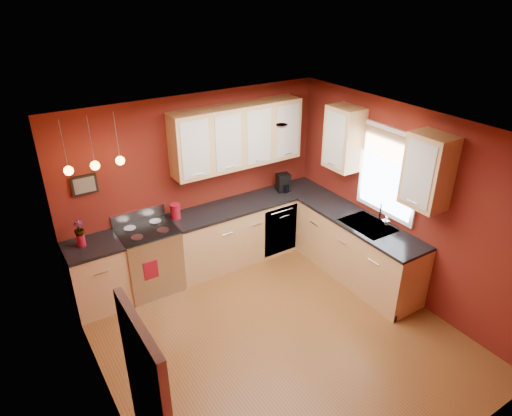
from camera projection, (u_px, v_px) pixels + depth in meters
floor at (277, 337)px, 5.65m from camera, size 4.20×4.20×0.00m
ceiling at (283, 135)px, 4.47m from camera, size 4.00×4.20×0.02m
wall_back at (197, 183)px, 6.64m from camera, size 4.00×0.02×2.60m
wall_front at (438, 371)px, 3.48m from camera, size 4.00×0.02×2.60m
wall_left at (98, 311)px, 4.10m from camera, size 0.02×4.20×2.60m
wall_right at (404, 204)px, 6.02m from camera, size 0.02×4.20×2.60m
base_cabinets_back_left at (98, 277)px, 6.01m from camera, size 0.70×0.60×0.90m
base_cabinets_back_right at (251, 229)px, 7.15m from camera, size 2.54×0.60×0.90m
base_cabinets_right at (357, 250)px, 6.60m from camera, size 0.60×2.10×0.90m
counter_back_left at (92, 247)px, 5.80m from camera, size 0.70×0.62×0.04m
counter_back_right at (250, 202)px, 6.93m from camera, size 2.54×0.62×0.04m
counter_right at (360, 222)px, 6.38m from camera, size 0.62×2.10×0.04m
gas_range at (150, 258)px, 6.35m from camera, size 0.76×0.64×1.11m
dishwasher_front at (281, 230)px, 7.11m from camera, size 0.60×0.02×0.80m
sink at (368, 226)px, 6.27m from camera, size 0.50×0.70×0.33m
window at (389, 170)px, 6.05m from camera, size 0.06×1.02×1.22m
upper_cabinets_back at (238, 136)px, 6.50m from camera, size 2.00×0.35×0.90m
upper_cabinets_right at (382, 153)px, 5.88m from camera, size 0.35×1.95×0.90m
wall_picture at (84, 185)px, 5.72m from camera, size 0.32×0.03×0.26m
pendant_lights at (95, 165)px, 5.36m from camera, size 0.71×0.11×0.66m
red_canister at (175, 211)px, 6.38m from camera, size 0.15×0.15×0.22m
red_vase at (81, 240)px, 5.74m from camera, size 0.10×0.10×0.16m
flowers at (79, 229)px, 5.66m from camera, size 0.13×0.13×0.21m
coffee_maker at (284, 183)px, 7.19m from camera, size 0.23×0.22×0.29m
soap_pump at (385, 222)px, 6.14m from camera, size 0.10×0.10×0.18m
dish_towel at (151, 270)px, 6.03m from camera, size 0.19×0.01×0.27m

